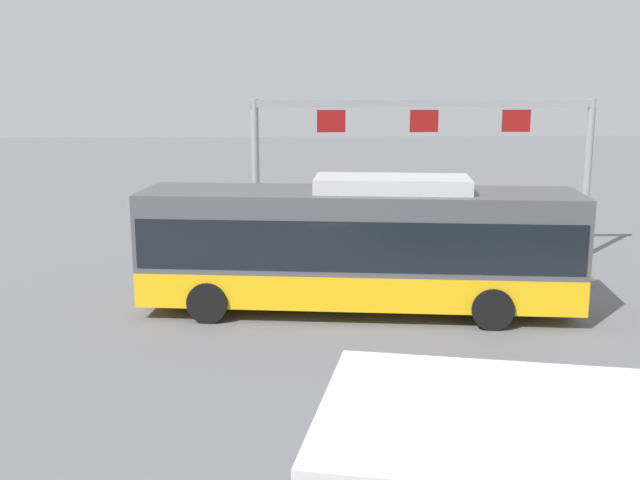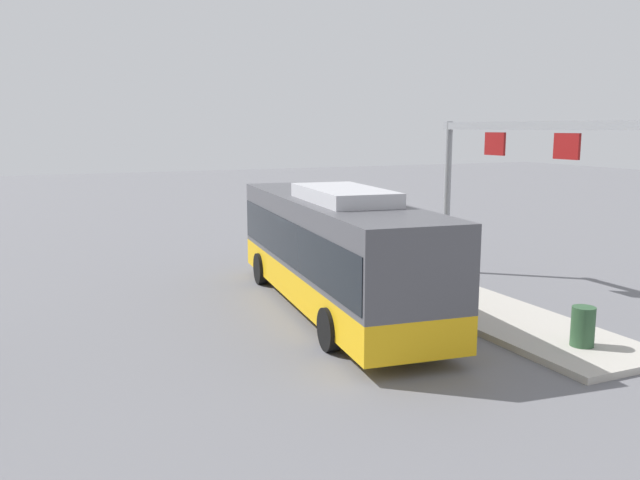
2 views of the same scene
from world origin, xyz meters
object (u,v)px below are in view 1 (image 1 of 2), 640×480
object	(u,v)px
bus_main	(359,242)
person_waiting_mid	(285,246)
person_waiting_near	(316,245)
trash_bin	(531,255)
person_boarding	(222,249)

from	to	relation	value
bus_main	person_waiting_mid	xyz separation A→B (m)	(1.91, -3.02, -0.76)
person_waiting_near	trash_bin	distance (m)	6.54
bus_main	person_boarding	size ratio (longest dim) A/B	6.62
person_boarding	trash_bin	xyz separation A→B (m)	(-9.29, -0.17, -0.28)
person_boarding	person_waiting_mid	bearing A→B (deg)	77.27
person_waiting_mid	trash_bin	world-z (taller)	person_waiting_mid
trash_bin	bus_main	bearing A→B (deg)	32.79
bus_main	person_boarding	distance (m)	5.15
bus_main	person_waiting_near	size ratio (longest dim) A/B	6.62
bus_main	person_boarding	bearing A→B (deg)	-35.73
person_boarding	trash_bin	bearing A→B (deg)	89.38
person_waiting_near	person_waiting_mid	size ratio (longest dim) A/B	1.00
person_boarding	person_waiting_mid	world-z (taller)	person_waiting_mid
person_waiting_near	person_waiting_mid	bearing A→B (deg)	-93.60
trash_bin	person_waiting_near	bearing A→B (deg)	2.95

